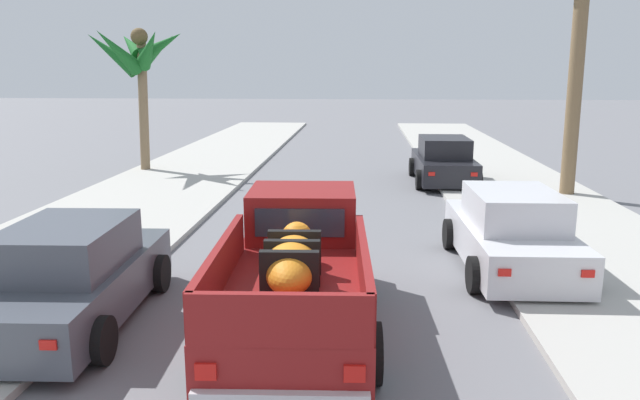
# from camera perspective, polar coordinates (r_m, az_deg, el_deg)

# --- Properties ---
(sidewalk_left) EXTENTS (4.62, 60.00, 0.12)m
(sidewalk_left) POSITION_cam_1_polar(r_m,az_deg,el_deg) (14.09, -22.55, -3.77)
(sidewalk_left) COLOR #B2AFA8
(sidewalk_left) RESTS_ON ground
(sidewalk_right) EXTENTS (4.62, 60.00, 0.12)m
(sidewalk_right) POSITION_cam_1_polar(r_m,az_deg,el_deg) (13.48, 24.52, -4.63)
(sidewalk_right) COLOR #B2AFA8
(sidewalk_right) RESTS_ON ground
(curb_left) EXTENTS (0.16, 60.00, 0.10)m
(curb_left) POSITION_cam_1_polar(r_m,az_deg,el_deg) (13.71, -19.14, -3.97)
(curb_left) COLOR silver
(curb_left) RESTS_ON ground
(curb_right) EXTENTS (0.16, 60.00, 0.10)m
(curb_right) POSITION_cam_1_polar(r_m,az_deg,el_deg) (13.19, 20.81, -4.72)
(curb_right) COLOR silver
(curb_right) RESTS_ON ground
(pickup_truck) EXTENTS (2.38, 5.29, 1.80)m
(pickup_truck) POSITION_cam_1_polar(r_m,az_deg,el_deg) (8.76, -2.17, -7.09)
(pickup_truck) COLOR maroon
(pickup_truck) RESTS_ON ground
(car_left_near) EXTENTS (2.11, 4.30, 1.54)m
(car_left_near) POSITION_cam_1_polar(r_m,az_deg,el_deg) (11.86, 17.63, -3.01)
(car_left_near) COLOR silver
(car_left_near) RESTS_ON ground
(car_left_mid) EXTENTS (2.05, 4.27, 1.54)m
(car_left_mid) POSITION_cam_1_polar(r_m,az_deg,el_deg) (20.58, 11.62, 3.58)
(car_left_mid) COLOR black
(car_left_mid) RESTS_ON ground
(car_right_mid) EXTENTS (2.16, 4.32, 1.54)m
(car_right_mid) POSITION_cam_1_polar(r_m,az_deg,el_deg) (9.68, -22.47, -6.77)
(car_right_mid) COLOR #474C56
(car_right_mid) RESTS_ON ground
(palm_tree_left_fore) EXTENTS (3.82, 3.74, 5.25)m
(palm_tree_left_fore) POSITION_cam_1_polar(r_m,az_deg,el_deg) (23.14, -16.93, 12.99)
(palm_tree_left_fore) COLOR #846B4C
(palm_tree_left_fore) RESTS_ON ground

